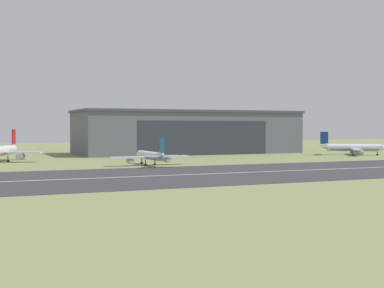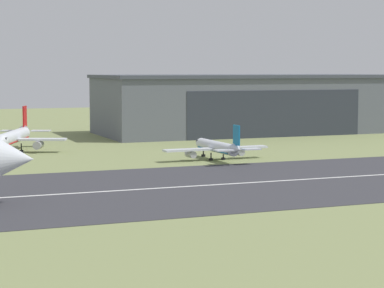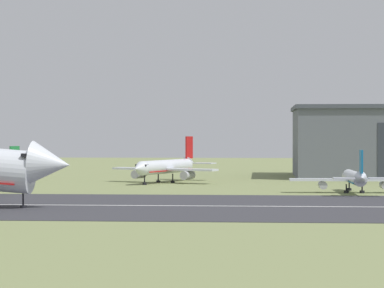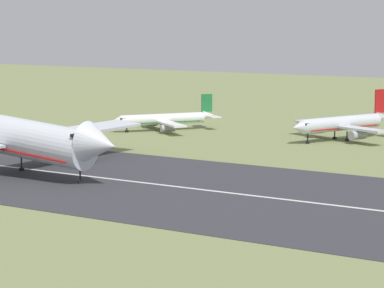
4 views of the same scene
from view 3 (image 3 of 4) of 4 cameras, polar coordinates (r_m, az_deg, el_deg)
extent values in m
plane|color=#7A8451|center=(63.45, 11.29, -8.60)|extent=(612.51, 612.51, 0.00)
cube|color=#333338|center=(126.52, 7.77, -3.92)|extent=(372.51, 44.80, 0.06)
cube|color=silver|center=(126.51, 7.77, -3.91)|extent=(335.26, 0.70, 0.01)
cone|color=silver|center=(123.82, -8.86, -1.23)|extent=(5.77, 5.93, 6.20)
cube|color=black|center=(124.53, -10.14, -0.68)|extent=(1.22, 4.97, 0.52)
cylinder|color=black|center=(125.05, -10.55, -3.27)|extent=(0.24, 0.24, 3.16)
cylinder|color=black|center=(125.15, -10.55, -3.89)|extent=(0.84, 0.84, 0.44)
cone|color=white|center=(194.16, -10.98, -1.48)|extent=(3.23, 3.39, 2.04)
cube|color=#1E7238|center=(193.81, -11.07, -0.70)|extent=(1.65, 2.17, 3.85)
cube|color=white|center=(196.37, -11.51, -1.47)|extent=(4.07, 3.75, 0.24)
cube|color=white|center=(191.96, -10.44, -1.52)|extent=(4.07, 3.75, 0.24)
cylinder|color=silver|center=(156.39, 10.13, -2.09)|extent=(2.66, 15.53, 2.22)
cone|color=silver|center=(165.05, 9.74, -1.94)|extent=(2.27, 2.06, 2.22)
cone|color=silver|center=(147.39, 10.59, -2.11)|extent=(2.07, 2.72, 2.00)
cube|color=black|center=(163.94, 9.79, -1.80)|extent=(1.92, 1.15, 0.44)
cube|color=#146B9E|center=(156.42, 10.13, -2.31)|extent=(2.50, 13.98, 0.20)
cylinder|color=#A8A8B2|center=(158.01, 11.98, -2.55)|extent=(1.46, 2.92, 1.38)
cube|color=silver|center=(156.05, 7.93, -2.23)|extent=(9.88, 2.69, 0.40)
cylinder|color=#A8A8B2|center=(156.66, 8.20, -2.57)|extent=(1.46, 2.92, 1.38)
cube|color=#146B9E|center=(147.68, 10.57, -1.09)|extent=(0.35, 2.42, 3.77)
cube|color=silver|center=(147.81, 11.67, -2.13)|extent=(3.45, 2.21, 0.24)
cube|color=silver|center=(147.04, 9.51, -2.14)|extent=(3.45, 2.21, 0.24)
cylinder|color=black|center=(162.97, 9.84, -2.63)|extent=(0.24, 0.24, 1.52)
cylinder|color=black|center=(163.00, 9.83, -2.82)|extent=(0.84, 0.84, 0.44)
cylinder|color=black|center=(156.48, 10.63, -2.77)|extent=(0.24, 0.24, 1.52)
cylinder|color=black|center=(156.52, 10.63, -2.97)|extent=(0.84, 0.84, 0.44)
cylinder|color=black|center=(156.14, 9.66, -2.78)|extent=(0.24, 0.24, 1.52)
cylinder|color=black|center=(156.17, 9.66, -2.98)|extent=(0.84, 0.84, 0.44)
cylinder|color=silver|center=(185.69, -1.69, -1.43)|extent=(9.96, 19.26, 2.80)
cone|color=silver|center=(175.99, -3.39, -1.55)|extent=(3.54, 3.39, 2.80)
cone|color=silver|center=(195.90, -0.11, -1.17)|extent=(3.60, 4.06, 2.52)
cube|color=black|center=(177.18, -3.17, -1.35)|extent=(2.62, 1.91, 0.44)
cube|color=red|center=(185.72, -1.69, -1.67)|extent=(9.09, 17.39, 0.20)
cube|color=silver|center=(188.48, -3.48, -1.55)|extent=(10.50, 6.62, 0.40)
cylinder|color=#A8A8B2|center=(187.60, -3.36, -1.90)|extent=(2.97, 4.03, 1.74)
cube|color=silver|center=(182.42, 0.04, -1.62)|extent=(10.50, 6.62, 0.40)
cylinder|color=#A8A8B2|center=(182.28, -0.28, -1.98)|extent=(2.97, 4.03, 1.74)
cube|color=red|center=(195.36, -0.18, -0.22)|extent=(1.40, 2.93, 4.76)
cube|color=silver|center=(197.41, -1.05, -1.18)|extent=(4.97, 4.08, 0.24)
cube|color=silver|center=(194.25, 0.81, -1.21)|extent=(4.97, 4.08, 0.24)
cylinder|color=black|center=(178.24, -3.00, -2.28)|extent=(0.24, 0.24, 1.89)
cylinder|color=black|center=(178.28, -3.00, -2.51)|extent=(0.84, 0.84, 0.44)
cylinder|color=black|center=(186.68, -2.13, -2.14)|extent=(0.24, 0.24, 1.89)
cylinder|color=black|center=(186.72, -2.13, -2.36)|extent=(0.84, 0.84, 0.44)
cylinder|color=black|center=(185.11, -1.22, -2.16)|extent=(0.24, 0.24, 1.89)
cylinder|color=black|center=(185.14, -1.22, -2.39)|extent=(0.84, 0.84, 0.44)
camera|label=1|loc=(36.00, -49.94, 0.59)|focal=50.00mm
camera|label=2|loc=(47.43, -59.11, 9.37)|focal=70.00mm
camera|label=4|loc=(56.19, 71.82, 13.88)|focal=85.00mm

